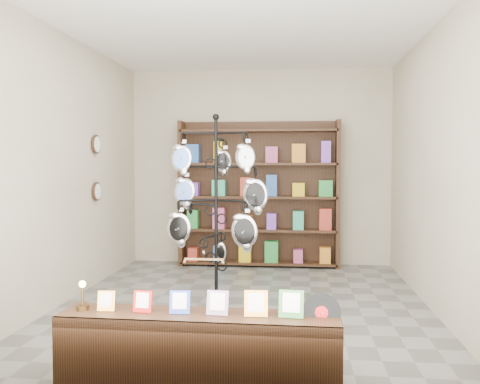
% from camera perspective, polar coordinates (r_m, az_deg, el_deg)
% --- Properties ---
extents(ground, '(5.00, 5.00, 0.00)m').
position_cam_1_polar(ground, '(6.01, 0.40, -11.93)').
color(ground, slate).
rests_on(ground, ground).
extents(room_envelope, '(5.00, 5.00, 5.00)m').
position_cam_1_polar(room_envelope, '(5.82, 0.41, 5.97)').
color(room_envelope, '#BBB096').
rests_on(room_envelope, ground).
extents(display_tree, '(1.05, 0.94, 2.05)m').
position_cam_1_polar(display_tree, '(5.36, -2.56, -0.90)').
color(display_tree, black).
rests_on(display_tree, ground).
extents(front_shelf, '(2.00, 0.45, 0.70)m').
position_cam_1_polar(front_shelf, '(3.95, -4.40, -16.23)').
color(front_shelf, black).
rests_on(front_shelf, ground).
extents(back_shelving, '(2.42, 0.36, 2.20)m').
position_cam_1_polar(back_shelving, '(8.11, 2.01, -0.68)').
color(back_shelving, black).
rests_on(back_shelving, ground).
extents(wall_clocks, '(0.03, 0.24, 0.84)m').
position_cam_1_polar(wall_clocks, '(7.06, -15.07, 2.50)').
color(wall_clocks, black).
rests_on(wall_clocks, ground).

